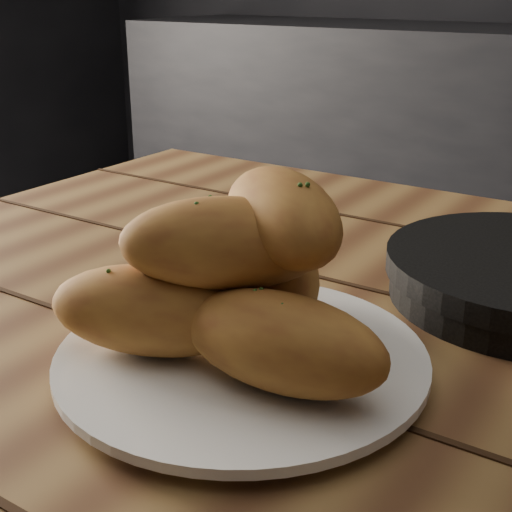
{
  "coord_description": "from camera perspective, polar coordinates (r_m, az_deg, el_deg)",
  "views": [
    {
      "loc": [
        0.52,
        -0.64,
        1.03
      ],
      "look_at": [
        0.24,
        -0.23,
        0.84
      ],
      "focal_mm": 50.0,
      "sensor_mm": 36.0,
      "label": 1
    }
  ],
  "objects": [
    {
      "name": "plate",
      "position": [
        0.56,
        -1.14,
        -8.37
      ],
      "size": [
        0.29,
        0.29,
        0.02
      ],
      "color": "white",
      "rests_on": "table"
    },
    {
      "name": "bread_rolls",
      "position": [
        0.53,
        -1.15,
        -1.9
      ],
      "size": [
        0.28,
        0.24,
        0.14
      ],
      "color": "#B98133",
      "rests_on": "plate"
    }
  ]
}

